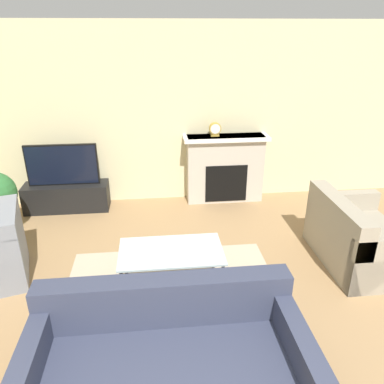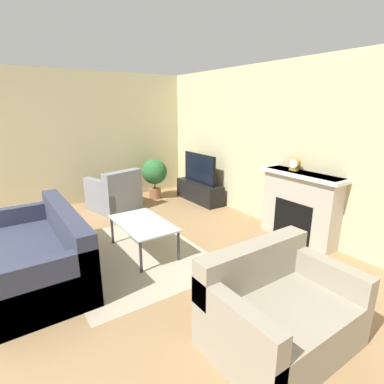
{
  "view_description": "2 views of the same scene",
  "coord_description": "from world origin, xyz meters",
  "px_view_note": "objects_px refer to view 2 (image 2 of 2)",
  "views": [
    {
      "loc": [
        -0.18,
        -0.7,
        2.58
      ],
      "look_at": [
        0.26,
        3.32,
        0.8
      ],
      "focal_mm": 35.0,
      "sensor_mm": 36.0,
      "label": 1
    },
    {
      "loc": [
        3.58,
        1.01,
        2.01
      ],
      "look_at": [
        0.14,
        3.35,
        0.81
      ],
      "focal_mm": 28.0,
      "sensor_mm": 36.0,
      "label": 2
    }
  ],
  "objects_px": {
    "tv": "(199,168)",
    "couch_sectional": "(39,255)",
    "couch_loveseat": "(277,312)",
    "armchair_by_window": "(115,195)",
    "potted_plant": "(154,173)",
    "coffee_table": "(143,225)",
    "mantel_clock": "(294,164)"
  },
  "relations": [
    {
      "from": "tv",
      "to": "couch_loveseat",
      "type": "bearing_deg",
      "value": -26.22
    },
    {
      "from": "armchair_by_window",
      "to": "mantel_clock",
      "type": "height_order",
      "value": "mantel_clock"
    },
    {
      "from": "couch_sectional",
      "to": "armchair_by_window",
      "type": "bearing_deg",
      "value": 138.81
    },
    {
      "from": "couch_loveseat",
      "to": "mantel_clock",
      "type": "bearing_deg",
      "value": 36.04
    },
    {
      "from": "couch_sectional",
      "to": "coffee_table",
      "type": "height_order",
      "value": "couch_sectional"
    },
    {
      "from": "couch_sectional",
      "to": "tv",
      "type": "bearing_deg",
      "value": 112.31
    },
    {
      "from": "mantel_clock",
      "to": "couch_loveseat",
      "type": "bearing_deg",
      "value": -53.96
    },
    {
      "from": "couch_loveseat",
      "to": "coffee_table",
      "type": "bearing_deg",
      "value": 95.73
    },
    {
      "from": "coffee_table",
      "to": "potted_plant",
      "type": "bearing_deg",
      "value": 148.86
    },
    {
      "from": "potted_plant",
      "to": "couch_sectional",
      "type": "bearing_deg",
      "value": -51.58
    },
    {
      "from": "couch_loveseat",
      "to": "coffee_table",
      "type": "distance_m",
      "value": 2.23
    },
    {
      "from": "couch_loveseat",
      "to": "coffee_table",
      "type": "height_order",
      "value": "couch_loveseat"
    },
    {
      "from": "potted_plant",
      "to": "mantel_clock",
      "type": "distance_m",
      "value": 3.19
    },
    {
      "from": "tv",
      "to": "couch_loveseat",
      "type": "distance_m",
      "value": 4.15
    },
    {
      "from": "couch_loveseat",
      "to": "armchair_by_window",
      "type": "relative_size",
      "value": 1.23
    },
    {
      "from": "couch_sectional",
      "to": "coffee_table",
      "type": "distance_m",
      "value": 1.34
    },
    {
      "from": "armchair_by_window",
      "to": "potted_plant",
      "type": "height_order",
      "value": "potted_plant"
    },
    {
      "from": "armchair_by_window",
      "to": "potted_plant",
      "type": "distance_m",
      "value": 1.07
    },
    {
      "from": "tv",
      "to": "couch_sectional",
      "type": "bearing_deg",
      "value": -67.69
    },
    {
      "from": "couch_sectional",
      "to": "armchair_by_window",
      "type": "relative_size",
      "value": 1.96
    },
    {
      "from": "potted_plant",
      "to": "mantel_clock",
      "type": "relative_size",
      "value": 4.25
    },
    {
      "from": "couch_loveseat",
      "to": "armchair_by_window",
      "type": "height_order",
      "value": "same"
    },
    {
      "from": "mantel_clock",
      "to": "coffee_table",
      "type": "bearing_deg",
      "value": -110.45
    },
    {
      "from": "tv",
      "to": "potted_plant",
      "type": "relative_size",
      "value": 1.16
    },
    {
      "from": "couch_loveseat",
      "to": "armchair_by_window",
      "type": "distance_m",
      "value": 4.2
    },
    {
      "from": "tv",
      "to": "coffee_table",
      "type": "relative_size",
      "value": 0.95
    },
    {
      "from": "couch_loveseat",
      "to": "potted_plant",
      "type": "distance_m",
      "value": 4.58
    },
    {
      "from": "tv",
      "to": "couch_loveseat",
      "type": "relative_size",
      "value": 0.83
    },
    {
      "from": "couch_loveseat",
      "to": "potted_plant",
      "type": "xyz_separation_m",
      "value": [
        -4.43,
        1.12,
        0.28
      ]
    },
    {
      "from": "couch_loveseat",
      "to": "potted_plant",
      "type": "bearing_deg",
      "value": 75.86
    },
    {
      "from": "tv",
      "to": "coffee_table",
      "type": "bearing_deg",
      "value": -54.02
    },
    {
      "from": "couch_loveseat",
      "to": "tv",
      "type": "bearing_deg",
      "value": 63.78
    }
  ]
}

